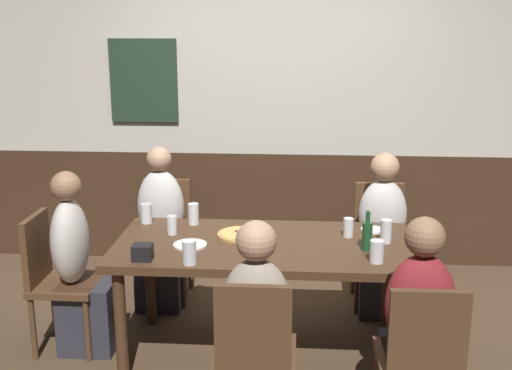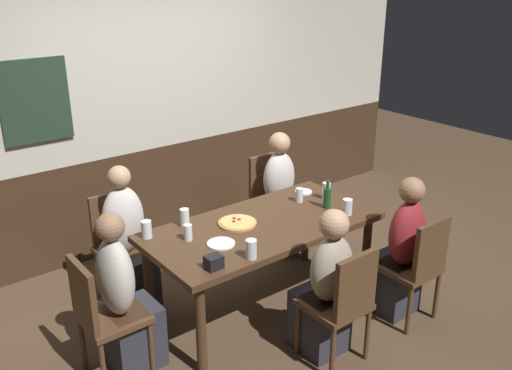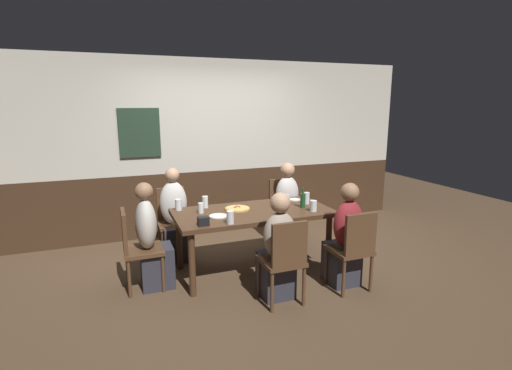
# 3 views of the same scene
# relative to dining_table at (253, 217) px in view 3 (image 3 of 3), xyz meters

# --- Properties ---
(ground_plane) EXTENTS (12.00, 12.00, 0.00)m
(ground_plane) POSITION_rel_dining_table_xyz_m (0.00, 0.00, -0.66)
(ground_plane) COLOR #4C3826
(wall_back) EXTENTS (6.40, 0.13, 2.60)m
(wall_back) POSITION_rel_dining_table_xyz_m (-0.01, 1.65, 0.64)
(wall_back) COLOR #3D2819
(wall_back) RESTS_ON ground_plane
(dining_table) EXTENTS (1.81, 0.89, 0.74)m
(dining_table) POSITION_rel_dining_table_xyz_m (0.00, 0.00, 0.00)
(dining_table) COLOR #472D1C
(dining_table) RESTS_ON ground_plane
(chair_left_far) EXTENTS (0.40, 0.40, 0.88)m
(chair_left_far) POSITION_rel_dining_table_xyz_m (-0.80, 0.86, -0.17)
(chair_left_far) COLOR #513521
(chair_left_far) RESTS_ON ground_plane
(chair_right_near) EXTENTS (0.40, 0.40, 0.88)m
(chair_right_near) POSITION_rel_dining_table_xyz_m (0.80, -0.86, -0.17)
(chair_right_near) COLOR #513521
(chair_right_near) RESTS_ON ground_plane
(chair_head_west) EXTENTS (0.40, 0.40, 0.88)m
(chair_head_west) POSITION_rel_dining_table_xyz_m (-1.32, 0.00, -0.17)
(chair_head_west) COLOR #513521
(chair_head_west) RESTS_ON ground_plane
(chair_mid_near) EXTENTS (0.40, 0.40, 0.88)m
(chair_mid_near) POSITION_rel_dining_table_xyz_m (0.00, -0.86, -0.17)
(chair_mid_near) COLOR #513521
(chair_mid_near) RESTS_ON ground_plane
(chair_right_far) EXTENTS (0.40, 0.40, 0.88)m
(chair_right_far) POSITION_rel_dining_table_xyz_m (0.80, 0.86, -0.17)
(chair_right_far) COLOR #513521
(chair_right_far) RESTS_ON ground_plane
(person_left_far) EXTENTS (0.34, 0.37, 1.17)m
(person_left_far) POSITION_rel_dining_table_xyz_m (-0.80, 0.70, -0.17)
(person_left_far) COLOR #2D2D38
(person_left_far) RESTS_ON ground_plane
(person_right_near) EXTENTS (0.34, 0.37, 1.15)m
(person_right_near) POSITION_rel_dining_table_xyz_m (0.80, -0.70, -0.18)
(person_right_near) COLOR #2D2D38
(person_right_near) RESTS_ON ground_plane
(person_head_west) EXTENTS (0.37, 0.34, 1.16)m
(person_head_west) POSITION_rel_dining_table_xyz_m (-1.16, 0.00, -0.17)
(person_head_west) COLOR #2D2D38
(person_head_west) RESTS_ON ground_plane
(person_mid_near) EXTENTS (0.34, 0.37, 1.12)m
(person_mid_near) POSITION_rel_dining_table_xyz_m (0.00, -0.70, -0.19)
(person_mid_near) COLOR #2D2D38
(person_mid_near) RESTS_ON ground_plane
(person_right_far) EXTENTS (0.34, 0.37, 1.15)m
(person_right_far) POSITION_rel_dining_table_xyz_m (0.80, 0.70, -0.17)
(person_right_far) COLOR #2D2D38
(person_right_far) RESTS_ON ground_plane
(pizza) EXTENTS (0.30, 0.30, 0.03)m
(pizza) POSITION_rel_dining_table_xyz_m (-0.15, 0.11, 0.09)
(pizza) COLOR tan
(pizza) RESTS_ON dining_table
(pint_glass_stout) EXTENTS (0.08, 0.08, 0.14)m
(pint_glass_stout) POSITION_rel_dining_table_xyz_m (-0.39, -0.37, 0.14)
(pint_glass_stout) COLOR silver
(pint_glass_stout) RESTS_ON dining_table
(beer_glass_half) EXTENTS (0.06, 0.06, 0.12)m
(beer_glass_half) POSITION_rel_dining_table_xyz_m (-0.59, 0.11, 0.13)
(beer_glass_half) COLOR silver
(beer_glass_half) RESTS_ON dining_table
(highball_clear) EXTENTS (0.07, 0.07, 0.14)m
(highball_clear) POSITION_rel_dining_table_xyz_m (0.73, 0.05, 0.14)
(highball_clear) COLOR silver
(highball_clear) RESTS_ON dining_table
(pint_glass_amber) EXTENTS (0.08, 0.08, 0.13)m
(pint_glass_amber) POSITION_rel_dining_table_xyz_m (-0.80, 0.33, 0.13)
(pint_glass_amber) COLOR silver
(pint_glass_amber) RESTS_ON dining_table
(beer_glass_tall) EXTENTS (0.06, 0.06, 0.12)m
(beer_glass_tall) POSITION_rel_dining_table_xyz_m (0.51, 0.14, 0.13)
(beer_glass_tall) COLOR silver
(beer_glass_tall) RESTS_ON dining_table
(tumbler_water) EXTENTS (0.08, 0.08, 0.13)m
(tumbler_water) POSITION_rel_dining_table_xyz_m (0.64, -0.28, 0.13)
(tumbler_water) COLOR silver
(tumbler_water) RESTS_ON dining_table
(tumbler_short) EXTENTS (0.07, 0.07, 0.14)m
(tumbler_short) POSITION_rel_dining_table_xyz_m (-0.49, 0.33, 0.14)
(tumbler_short) COLOR silver
(tumbler_short) RESTS_ON dining_table
(beer_bottle_green) EXTENTS (0.06, 0.06, 0.24)m
(beer_bottle_green) POSITION_rel_dining_table_xyz_m (0.60, -0.09, 0.17)
(beer_bottle_green) COLOR #194723
(beer_bottle_green) RESTS_ON dining_table
(plate_white_large) EXTENTS (0.20, 0.20, 0.01)m
(plate_white_large) POSITION_rel_dining_table_xyz_m (-0.44, -0.09, 0.08)
(plate_white_large) COLOR white
(plate_white_large) RESTS_ON dining_table
(plate_white_small) EXTENTS (0.15, 0.15, 0.01)m
(plate_white_small) POSITION_rel_dining_table_xyz_m (0.67, 0.27, 0.08)
(plate_white_small) COLOR white
(plate_white_small) RESTS_ON dining_table
(condiment_caddy) EXTENTS (0.11, 0.09, 0.09)m
(condiment_caddy) POSITION_rel_dining_table_xyz_m (-0.67, -0.33, 0.12)
(condiment_caddy) COLOR black
(condiment_caddy) RESTS_ON dining_table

